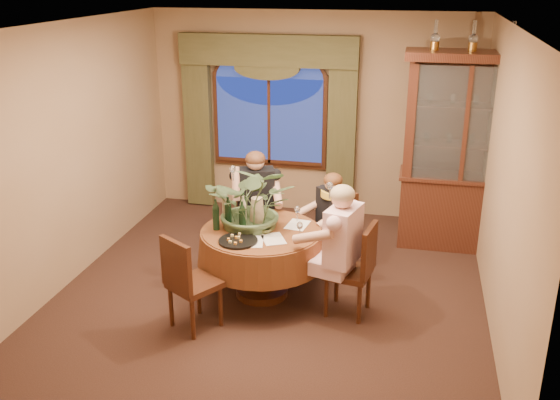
% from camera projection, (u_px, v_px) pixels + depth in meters
% --- Properties ---
extents(floor, '(5.00, 5.00, 0.00)m').
position_uv_depth(floor, '(272.00, 290.00, 6.81)').
color(floor, black).
rests_on(floor, ground).
extents(wall_back, '(4.50, 0.00, 4.50)m').
position_uv_depth(wall_back, '(313.00, 115.00, 8.61)').
color(wall_back, '#95724E').
rests_on(wall_back, ground).
extents(wall_right, '(0.00, 5.00, 5.00)m').
position_uv_depth(wall_right, '(503.00, 183.00, 5.86)').
color(wall_right, '#95724E').
rests_on(wall_right, ground).
extents(ceiling, '(5.00, 5.00, 0.00)m').
position_uv_depth(ceiling, '(270.00, 25.00, 5.83)').
color(ceiling, white).
rests_on(ceiling, wall_back).
extents(window, '(1.62, 0.10, 1.32)m').
position_uv_depth(window, '(269.00, 121.00, 8.70)').
color(window, navy).
rests_on(window, wall_back).
extents(arched_transom, '(1.60, 0.06, 0.44)m').
position_uv_depth(arched_transom, '(269.00, 65.00, 8.43)').
color(arched_transom, navy).
rests_on(arched_transom, wall_back).
extents(drapery_left, '(0.38, 0.14, 2.32)m').
position_uv_depth(drapery_left, '(198.00, 127.00, 8.91)').
color(drapery_left, '#403E20').
rests_on(drapery_left, floor).
extents(drapery_right, '(0.38, 0.14, 2.32)m').
position_uv_depth(drapery_right, '(342.00, 134.00, 8.49)').
color(drapery_right, '#403E20').
rests_on(drapery_right, floor).
extents(swag_valance, '(2.45, 0.16, 0.42)m').
position_uv_depth(swag_valance, '(267.00, 50.00, 8.29)').
color(swag_valance, '#403E20').
rests_on(swag_valance, wall_back).
extents(dining_table, '(1.78, 1.78, 0.75)m').
position_uv_depth(dining_table, '(262.00, 263.00, 6.59)').
color(dining_table, maroon).
rests_on(dining_table, floor).
extents(china_cabinet, '(1.49, 0.59, 2.42)m').
position_uv_depth(china_cabinet, '(461.00, 153.00, 7.52)').
color(china_cabinet, '#3A180F').
rests_on(china_cabinet, floor).
extents(oil_lamp_left, '(0.11, 0.11, 0.34)m').
position_uv_depth(oil_lamp_left, '(435.00, 35.00, 7.12)').
color(oil_lamp_left, '#A5722D').
rests_on(oil_lamp_left, china_cabinet).
extents(oil_lamp_center, '(0.11, 0.11, 0.34)m').
position_uv_depth(oil_lamp_center, '(474.00, 36.00, 7.04)').
color(oil_lamp_center, '#A5722D').
rests_on(oil_lamp_center, china_cabinet).
extents(oil_lamp_right, '(0.11, 0.11, 0.34)m').
position_uv_depth(oil_lamp_right, '(513.00, 37.00, 6.95)').
color(oil_lamp_right, '#A5722D').
rests_on(oil_lamp_right, china_cabinet).
extents(chair_right, '(0.49, 0.49, 0.96)m').
position_uv_depth(chair_right, '(348.00, 270.00, 6.21)').
color(chair_right, black).
rests_on(chair_right, floor).
extents(chair_back_right, '(0.59, 0.59, 0.96)m').
position_uv_depth(chair_back_right, '(330.00, 233.00, 7.08)').
color(chair_back_right, black).
rests_on(chair_back_right, floor).
extents(chair_back, '(0.53, 0.53, 0.96)m').
position_uv_depth(chair_back, '(255.00, 220.00, 7.43)').
color(chair_back, black).
rests_on(chair_back, floor).
extents(chair_front_left, '(0.58, 0.58, 0.96)m').
position_uv_depth(chair_front_left, '(195.00, 282.00, 5.97)').
color(chair_front_left, black).
rests_on(chair_front_left, floor).
extents(person_pink, '(0.58, 0.60, 1.39)m').
position_uv_depth(person_pink, '(342.00, 253.00, 6.08)').
color(person_pink, beige).
rests_on(person_pink, floor).
extents(person_back, '(0.60, 0.58, 1.36)m').
position_uv_depth(person_back, '(256.00, 206.00, 7.31)').
color(person_back, black).
rests_on(person_back, floor).
extents(person_scarf, '(0.59, 0.59, 1.22)m').
position_uv_depth(person_scarf, '(333.00, 225.00, 6.97)').
color(person_scarf, black).
rests_on(person_scarf, floor).
extents(stoneware_vase, '(0.16, 0.16, 0.30)m').
position_uv_depth(stoneware_vase, '(257.00, 212.00, 6.54)').
color(stoneware_vase, '#8E7A5C').
rests_on(stoneware_vase, dining_table).
extents(centerpiece_plant, '(0.93, 1.04, 0.81)m').
position_uv_depth(centerpiece_plant, '(253.00, 171.00, 6.37)').
color(centerpiece_plant, '#445E39').
rests_on(centerpiece_plant, dining_table).
extents(olive_bowl, '(0.17, 0.17, 0.05)m').
position_uv_depth(olive_bowl, '(264.00, 230.00, 6.40)').
color(olive_bowl, '#4D5628').
rests_on(olive_bowl, dining_table).
extents(cheese_platter, '(0.39, 0.39, 0.02)m').
position_uv_depth(cheese_platter, '(238.00, 241.00, 6.18)').
color(cheese_platter, black).
rests_on(cheese_platter, dining_table).
extents(wine_bottle_0, '(0.07, 0.07, 0.33)m').
position_uv_depth(wine_bottle_0, '(243.00, 207.00, 6.63)').
color(wine_bottle_0, black).
rests_on(wine_bottle_0, dining_table).
extents(wine_bottle_1, '(0.07, 0.07, 0.33)m').
position_uv_depth(wine_bottle_1, '(242.00, 217.00, 6.37)').
color(wine_bottle_1, black).
rests_on(wine_bottle_1, dining_table).
extents(wine_bottle_2, '(0.07, 0.07, 0.33)m').
position_uv_depth(wine_bottle_2, '(228.00, 212.00, 6.49)').
color(wine_bottle_2, black).
rests_on(wine_bottle_2, dining_table).
extents(wine_bottle_3, '(0.07, 0.07, 0.33)m').
position_uv_depth(wine_bottle_3, '(216.00, 215.00, 6.43)').
color(wine_bottle_3, black).
rests_on(wine_bottle_3, dining_table).
extents(wine_bottle_4, '(0.07, 0.07, 0.33)m').
position_uv_depth(wine_bottle_4, '(225.00, 209.00, 6.58)').
color(wine_bottle_4, tan).
rests_on(wine_bottle_4, dining_table).
extents(wine_bottle_5, '(0.07, 0.07, 0.33)m').
position_uv_depth(wine_bottle_5, '(243.00, 211.00, 6.53)').
color(wine_bottle_5, tan).
rests_on(wine_bottle_5, dining_table).
extents(tasting_paper_0, '(0.32, 0.36, 0.00)m').
position_uv_depth(tasting_paper_0, '(273.00, 239.00, 6.24)').
color(tasting_paper_0, white).
rests_on(tasting_paper_0, dining_table).
extents(tasting_paper_1, '(0.25, 0.32, 0.00)m').
position_uv_depth(tasting_paper_1, '(297.00, 225.00, 6.59)').
color(tasting_paper_1, white).
rests_on(tasting_paper_1, dining_table).
extents(tasting_paper_2, '(0.26, 0.33, 0.00)m').
position_uv_depth(tasting_paper_2, '(253.00, 241.00, 6.18)').
color(tasting_paper_2, white).
rests_on(tasting_paper_2, dining_table).
extents(wine_glass_person_pink, '(0.07, 0.07, 0.18)m').
position_uv_depth(wine_glass_person_pink, '(300.00, 230.00, 6.23)').
color(wine_glass_person_pink, silver).
rests_on(wine_glass_person_pink, dining_table).
extents(wine_glass_person_back, '(0.07, 0.07, 0.18)m').
position_uv_depth(wine_glass_person_back, '(258.00, 207.00, 6.85)').
color(wine_glass_person_back, silver).
rests_on(wine_glass_person_back, dining_table).
extents(wine_glass_person_scarf, '(0.07, 0.07, 0.18)m').
position_uv_depth(wine_glass_person_scarf, '(297.00, 214.00, 6.65)').
color(wine_glass_person_scarf, silver).
rests_on(wine_glass_person_scarf, dining_table).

